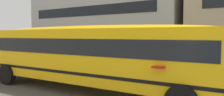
{
  "coord_description": "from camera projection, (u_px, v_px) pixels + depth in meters",
  "views": [
    {
      "loc": [
        5.72,
        -8.85,
        2.41
      ],
      "look_at": [
        0.94,
        -0.91,
        1.81
      ],
      "focal_mm": 32.21,
      "sensor_mm": 36.0,
      "label": 1
    }
  ],
  "objects": [
    {
      "name": "sidewalk_far",
      "position": [
        155.0,
        63.0,
        17.38
      ],
      "size": [
        120.0,
        3.0,
        0.01
      ],
      "primitive_type": "cube",
      "color": "gray",
      "rests_on": "ground_plane"
    },
    {
      "name": "ground_plane",
      "position": [
        106.0,
        80.0,
        10.67
      ],
      "size": [
        400.0,
        400.0,
        0.0
      ],
      "primitive_type": "plane",
      "color": "#4C4C4F"
    },
    {
      "name": "parked_car_maroon_under_tree",
      "position": [
        11.0,
        48.0,
        23.25
      ],
      "size": [
        3.98,
        2.04,
        1.64
      ],
      "rotation": [
        0.0,
        0.0,
        0.05
      ],
      "color": "maroon",
      "rests_on": "ground_plane"
    },
    {
      "name": "lane_centreline",
      "position": [
        106.0,
        80.0,
        10.67
      ],
      "size": [
        110.0,
        0.16,
        0.01
      ],
      "primitive_type": "cube",
      "color": "silver",
      "rests_on": "ground_plane"
    },
    {
      "name": "school_bus",
      "position": [
        95.0,
        52.0,
        8.69
      ],
      "size": [
        12.68,
        3.04,
        2.82
      ],
      "rotation": [
        0.0,
        0.0,
        0.03
      ],
      "color": "yellow",
      "rests_on": "ground_plane"
    }
  ]
}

